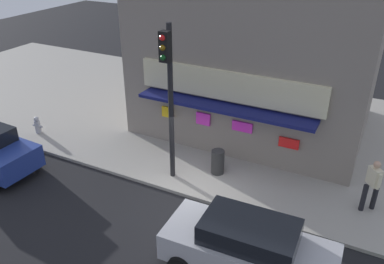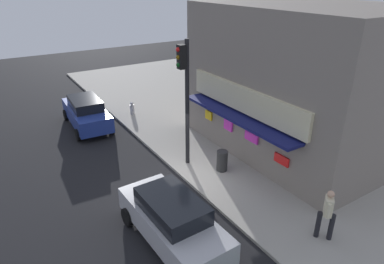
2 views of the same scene
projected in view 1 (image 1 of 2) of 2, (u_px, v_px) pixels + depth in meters
The scene contains 8 objects.
ground_plane at pixel (187, 198), 13.43m from camera, with size 59.59×59.59×0.00m, color black.
sidewalk at pixel (248, 126), 18.11m from camera, with size 39.73×11.93×0.12m, color #A39E93.
corner_building at pixel (261, 51), 16.93m from camera, with size 9.31×8.03×6.63m.
traffic_light at pixel (169, 86), 12.73m from camera, with size 0.32×0.58×5.48m.
fire_hydrant at pixel (37, 125), 17.24m from camera, with size 0.50×0.26×0.76m.
trash_can at pixel (218, 162), 14.37m from camera, with size 0.48×0.48×0.92m, color #2D2D2D.
pedestrian at pixel (373, 183), 12.25m from camera, with size 0.53×0.51×1.78m.
parked_car_silver at pixel (248, 248), 10.17m from camera, with size 4.49×2.08×1.66m.
Camera 1 is at (5.09, -9.61, 8.18)m, focal length 37.11 mm.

